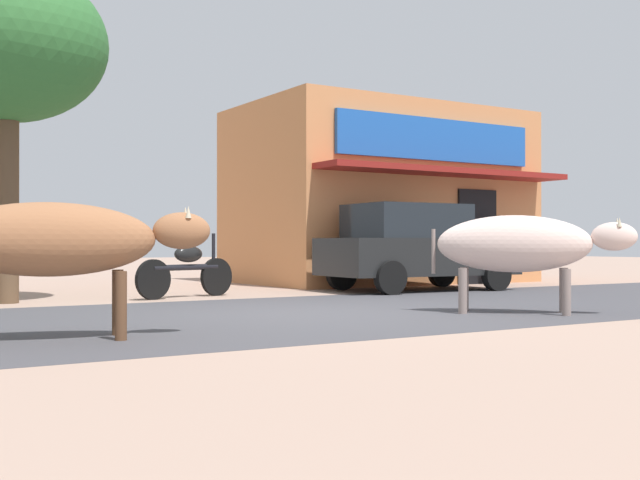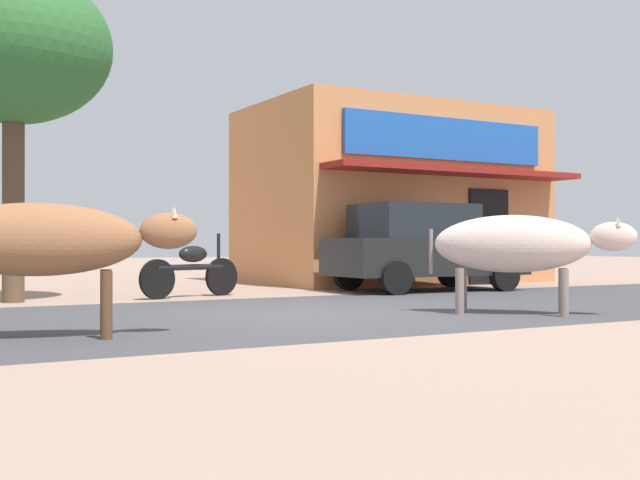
{
  "view_description": "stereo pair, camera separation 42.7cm",
  "coord_description": "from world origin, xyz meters",
  "px_view_note": "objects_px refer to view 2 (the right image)",
  "views": [
    {
      "loc": [
        -5.31,
        -8.83,
        0.9
      ],
      "look_at": [
        0.76,
        0.97,
        0.95
      ],
      "focal_mm": 44.64,
      "sensor_mm": 36.0,
      "label": 1
    },
    {
      "loc": [
        -4.94,
        -9.05,
        0.9
      ],
      "look_at": [
        0.76,
        0.97,
        0.95
      ],
      "focal_mm": 44.64,
      "sensor_mm": 36.0,
      "label": 2
    }
  ],
  "objects_px": {
    "parked_hatchback_car": "(422,247)",
    "pedestrian_by_shop": "(512,244)",
    "roadside_tree": "(14,49)",
    "cow_far_dark": "(517,245)",
    "cow_near_brown": "(45,241)",
    "parked_motorcycle": "(192,269)"
  },
  "relations": [
    {
      "from": "parked_hatchback_car",
      "to": "pedestrian_by_shop",
      "type": "relative_size",
      "value": 2.48
    },
    {
      "from": "roadside_tree",
      "to": "cow_far_dark",
      "type": "relative_size",
      "value": 2.43
    },
    {
      "from": "cow_far_dark",
      "to": "cow_near_brown",
      "type": "bearing_deg",
      "value": 177.67
    },
    {
      "from": "roadside_tree",
      "to": "cow_far_dark",
      "type": "xyz_separation_m",
      "value": [
        5.27,
        -5.29,
        -3.0
      ]
    },
    {
      "from": "cow_near_brown",
      "to": "pedestrian_by_shop",
      "type": "height_order",
      "value": "pedestrian_by_shop"
    },
    {
      "from": "roadside_tree",
      "to": "parked_hatchback_car",
      "type": "relative_size",
      "value": 1.34
    },
    {
      "from": "parked_hatchback_car",
      "to": "parked_motorcycle",
      "type": "xyz_separation_m",
      "value": [
        -4.45,
        0.44,
        -0.36
      ]
    },
    {
      "from": "cow_near_brown",
      "to": "cow_far_dark",
      "type": "distance_m",
      "value": 5.76
    },
    {
      "from": "parked_motorcycle",
      "to": "cow_far_dark",
      "type": "bearing_deg",
      "value": -63.69
    },
    {
      "from": "cow_near_brown",
      "to": "pedestrian_by_shop",
      "type": "distance_m",
      "value": 11.95
    },
    {
      "from": "parked_hatchback_car",
      "to": "cow_far_dark",
      "type": "bearing_deg",
      "value": -113.11
    },
    {
      "from": "cow_near_brown",
      "to": "parked_hatchback_car",
      "type": "bearing_deg",
      "value": 29.5
    },
    {
      "from": "cow_far_dark",
      "to": "parked_hatchback_car",
      "type": "bearing_deg",
      "value": 66.89
    },
    {
      "from": "roadside_tree",
      "to": "cow_near_brown",
      "type": "distance_m",
      "value": 5.88
    },
    {
      "from": "cow_near_brown",
      "to": "cow_far_dark",
      "type": "bearing_deg",
      "value": -2.33
    },
    {
      "from": "parked_motorcycle",
      "to": "cow_far_dark",
      "type": "height_order",
      "value": "cow_far_dark"
    },
    {
      "from": "roadside_tree",
      "to": "parked_motorcycle",
      "type": "xyz_separation_m",
      "value": [
        2.78,
        -0.25,
        -3.4
      ]
    },
    {
      "from": "pedestrian_by_shop",
      "to": "parked_motorcycle",
      "type": "bearing_deg",
      "value": -177.15
    },
    {
      "from": "parked_motorcycle",
      "to": "roadside_tree",
      "type": "bearing_deg",
      "value": 174.82
    },
    {
      "from": "roadside_tree",
      "to": "parked_hatchback_car",
      "type": "xyz_separation_m",
      "value": [
        7.23,
        -0.69,
        -3.04
      ]
    },
    {
      "from": "parked_hatchback_car",
      "to": "pedestrian_by_shop",
      "type": "distance_m",
      "value": 3.16
    },
    {
      "from": "parked_motorcycle",
      "to": "pedestrian_by_shop",
      "type": "xyz_separation_m",
      "value": [
        7.51,
        0.37,
        0.41
      ]
    }
  ]
}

